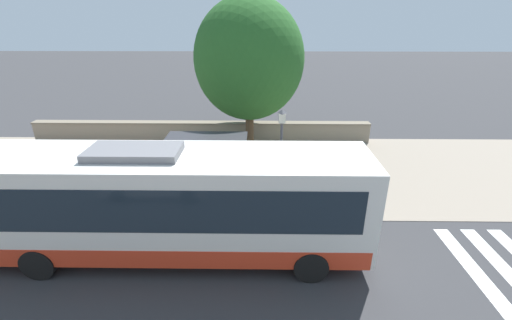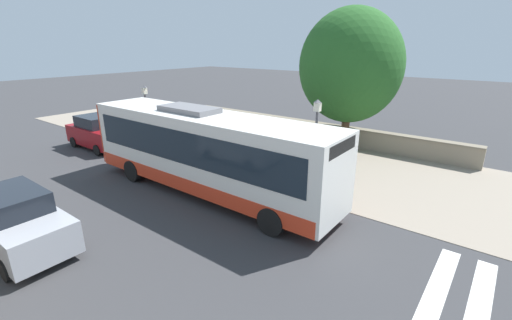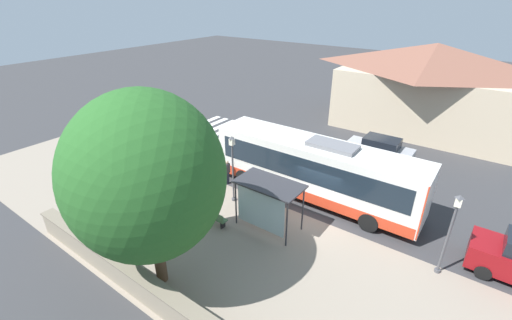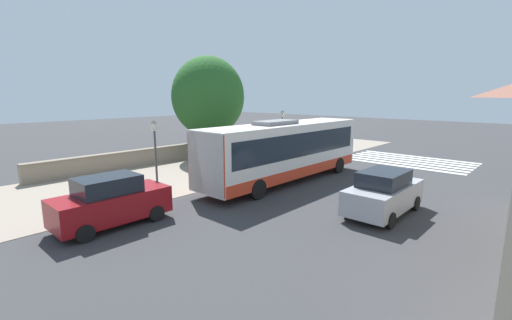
% 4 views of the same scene
% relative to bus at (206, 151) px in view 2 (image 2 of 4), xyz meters
% --- Properties ---
extents(ground_plane, '(120.00, 120.00, 0.00)m').
position_rel_bus_xyz_m(ground_plane, '(-1.90, -0.84, -1.88)').
color(ground_plane, '#353538').
rests_on(ground_plane, ground).
extents(sidewalk_plaza, '(9.00, 44.00, 0.02)m').
position_rel_bus_xyz_m(sidewalk_plaza, '(-6.40, -0.84, -1.87)').
color(sidewalk_plaza, gray).
rests_on(sidewalk_plaza, ground).
extents(stone_wall, '(0.60, 20.00, 1.20)m').
position_rel_bus_xyz_m(stone_wall, '(-10.45, -0.84, -1.27)').
color(stone_wall, gray).
rests_on(stone_wall, ground).
extents(bus, '(2.68, 11.91, 3.63)m').
position_rel_bus_xyz_m(bus, '(0.00, 0.00, 0.00)').
color(bus, silver).
rests_on(bus, ground).
extents(bus_shelter, '(1.81, 3.28, 2.55)m').
position_rel_bus_xyz_m(bus_shelter, '(-3.99, 0.54, 0.25)').
color(bus_shelter, '#2D2D33').
rests_on(bus_shelter, ground).
extents(pedestrian, '(0.34, 0.22, 1.60)m').
position_rel_bus_xyz_m(pedestrian, '(-1.71, 5.04, -0.95)').
color(pedestrian, '#2D3347').
rests_on(pedestrian, ground).
extents(bench, '(0.40, 1.85, 0.88)m').
position_rel_bus_xyz_m(bench, '(-5.34, 3.08, -1.40)').
color(bench, '#4C7247').
rests_on(bench, ground).
extents(street_lamp_near, '(0.28, 0.28, 3.87)m').
position_rel_bus_xyz_m(street_lamp_near, '(-2.24, -7.09, 0.43)').
color(street_lamp_near, '#4C4C51').
rests_on(street_lamp_near, ground).
extents(street_lamp_far, '(0.28, 0.28, 3.98)m').
position_rel_bus_xyz_m(street_lamp_far, '(-2.98, 3.50, 0.49)').
color(street_lamp_far, '#4C4C51').
rests_on(street_lamp_far, ground).
extents(shade_tree, '(5.72, 5.72, 8.06)m').
position_rel_bus_xyz_m(shade_tree, '(-9.39, 2.11, 3.02)').
color(shade_tree, brown).
rests_on(shade_tree, ground).
extents(parked_car_behind_bus, '(1.94, 4.28, 1.98)m').
position_rel_bus_xyz_m(parked_car_behind_bus, '(-0.68, -10.06, -0.92)').
color(parked_car_behind_bus, maroon).
rests_on(parked_car_behind_bus, ground).
extents(parked_car_far_lane, '(1.97, 4.39, 1.90)m').
position_rel_bus_xyz_m(parked_car_far_lane, '(6.58, -1.62, -0.95)').
color(parked_car_far_lane, '#9EA0A8').
rests_on(parked_car_far_lane, ground).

